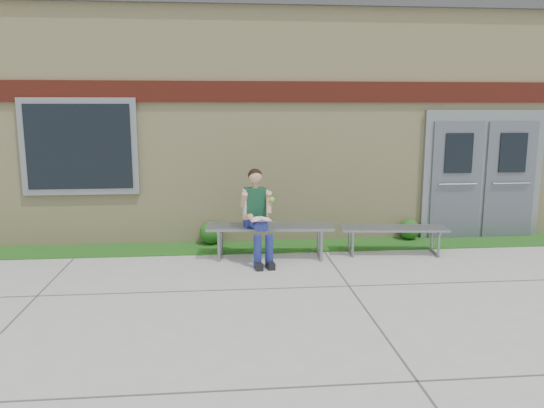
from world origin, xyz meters
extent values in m
plane|color=#9E9E99|center=(0.00, 0.00, 0.00)|extent=(80.00, 80.00, 0.00)
cube|color=#1C4B14|center=(0.00, 2.60, 0.01)|extent=(16.00, 0.80, 0.02)
cube|color=beige|center=(0.00, 6.00, 2.00)|extent=(16.00, 6.00, 4.00)
cube|color=#3F3F42|center=(0.00, 6.00, 4.10)|extent=(16.20, 6.20, 0.20)
cube|color=maroon|center=(0.00, 2.97, 2.60)|extent=(16.00, 0.06, 0.35)
cube|color=gray|center=(-3.00, 2.96, 1.70)|extent=(1.90, 0.08, 1.60)
cube|color=black|center=(-3.00, 2.92, 1.70)|extent=(1.70, 0.04, 1.40)
cube|color=gray|center=(4.00, 2.96, 1.15)|extent=(2.20, 0.08, 2.30)
cube|color=#515862|center=(3.50, 2.91, 1.05)|extent=(0.92, 0.06, 2.10)
cube|color=#515862|center=(4.50, 2.91, 1.05)|extent=(0.92, 0.06, 2.10)
cube|color=gray|center=(0.08, 2.00, 0.49)|extent=(2.01, 0.71, 0.04)
cube|color=gray|center=(-0.71, 2.00, 0.22)|extent=(0.09, 0.55, 0.45)
cube|color=gray|center=(0.87, 2.00, 0.22)|extent=(0.09, 0.55, 0.45)
cube|color=gray|center=(2.08, 2.00, 0.42)|extent=(1.74, 0.65, 0.03)
cube|color=gray|center=(1.40, 2.00, 0.19)|extent=(0.09, 0.47, 0.39)
cube|color=gray|center=(2.76, 2.00, 0.19)|extent=(0.09, 0.47, 0.39)
cube|color=navy|center=(-0.16, 1.95, 0.59)|extent=(0.37, 0.28, 0.16)
cube|color=#0F3A29|center=(-0.15, 1.93, 0.90)|extent=(0.34, 0.24, 0.45)
sphere|color=tan|center=(-0.15, 1.92, 1.29)|extent=(0.23, 0.23, 0.21)
sphere|color=black|center=(-0.15, 1.94, 1.31)|extent=(0.25, 0.25, 0.22)
cylinder|color=navy|center=(-0.21, 1.68, 0.61)|extent=(0.21, 0.43, 0.15)
cylinder|color=navy|center=(-0.03, 1.70, 0.61)|extent=(0.21, 0.43, 0.15)
cylinder|color=navy|center=(-0.15, 1.45, 0.25)|extent=(0.12, 0.12, 0.49)
cylinder|color=navy|center=(0.02, 1.47, 0.25)|extent=(0.12, 0.12, 0.49)
cube|color=black|center=(-0.14, 1.38, 0.05)|extent=(0.13, 0.27, 0.10)
cube|color=black|center=(0.03, 1.40, 0.05)|extent=(0.13, 0.27, 0.10)
cylinder|color=tan|center=(-0.33, 1.84, 0.96)|extent=(0.12, 0.23, 0.26)
cylinder|color=tan|center=(0.04, 1.89, 0.96)|extent=(0.12, 0.23, 0.26)
cube|color=white|center=(-0.10, 1.57, 0.71)|extent=(0.33, 0.26, 0.01)
cube|color=#D65081|center=(-0.10, 1.57, 0.70)|extent=(0.34, 0.27, 0.01)
sphere|color=#79CA35|center=(0.09, 1.76, 0.97)|extent=(0.08, 0.08, 0.08)
sphere|color=#1C4B14|center=(-0.86, 2.85, 0.22)|extent=(0.39, 0.39, 0.39)
sphere|color=#1C4B14|center=(2.66, 2.85, 0.20)|extent=(0.36, 0.36, 0.36)
camera|label=1|loc=(-0.65, -6.09, 2.33)|focal=35.00mm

